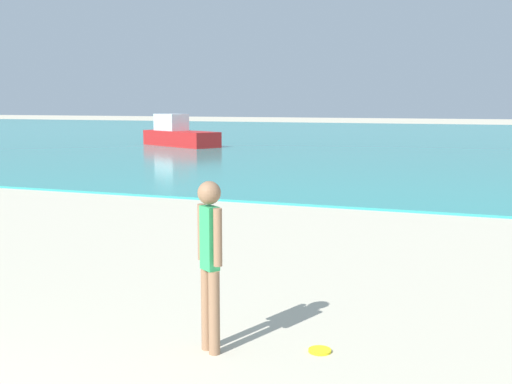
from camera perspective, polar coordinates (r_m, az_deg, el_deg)
name	(u,v)px	position (r m, az deg, el deg)	size (l,w,h in m)	color
water	(436,139)	(44.46, 15.90, 4.65)	(160.00, 60.00, 0.06)	teal
person_standing	(210,256)	(6.16, -4.19, -5.80)	(0.34, 0.26, 1.70)	#936B4C
frisbee	(320,351)	(6.46, 5.78, -14.06)	(0.23, 0.23, 0.03)	yellow
boat_near	(179,135)	(35.56, -6.99, 5.15)	(5.35, 3.85, 1.76)	red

